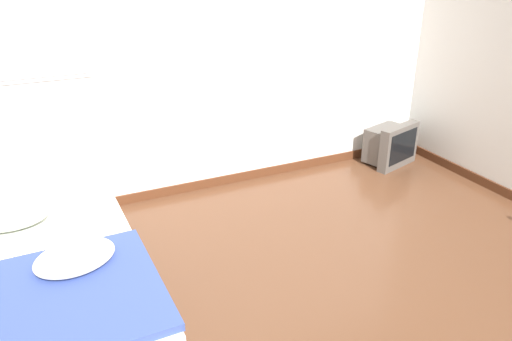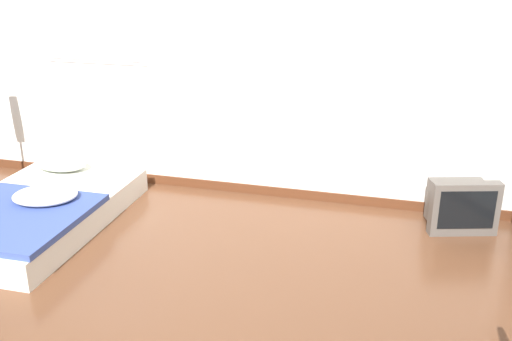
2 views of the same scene
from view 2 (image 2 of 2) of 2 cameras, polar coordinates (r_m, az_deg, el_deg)
wall_back at (r=5.33m, az=-5.24°, el=11.27°), size 8.01×0.08×2.60m
mattress_bed at (r=5.17m, az=-21.24°, el=-3.72°), size 1.20×1.92×0.36m
crt_tv at (r=5.03m, az=19.71°, el=-3.24°), size 0.58×0.48×0.45m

